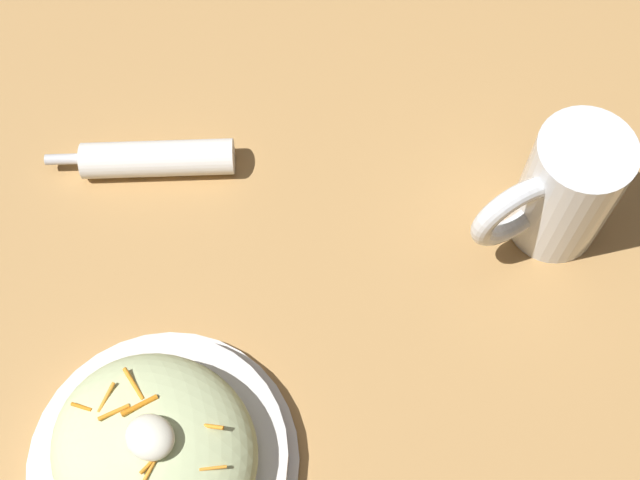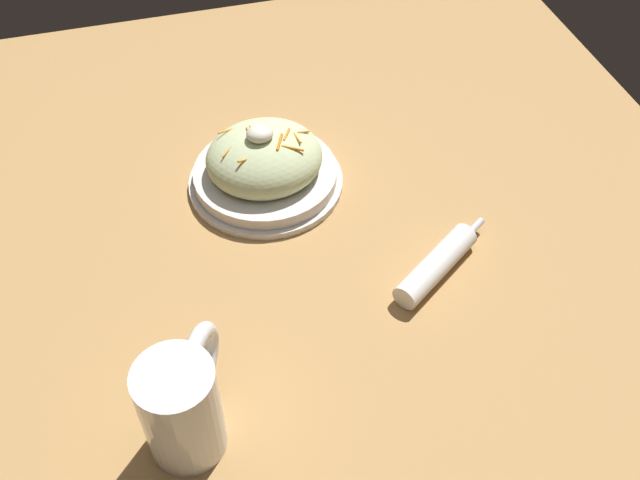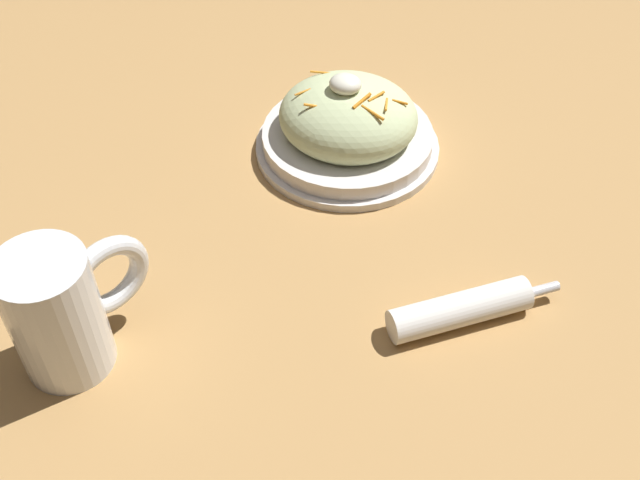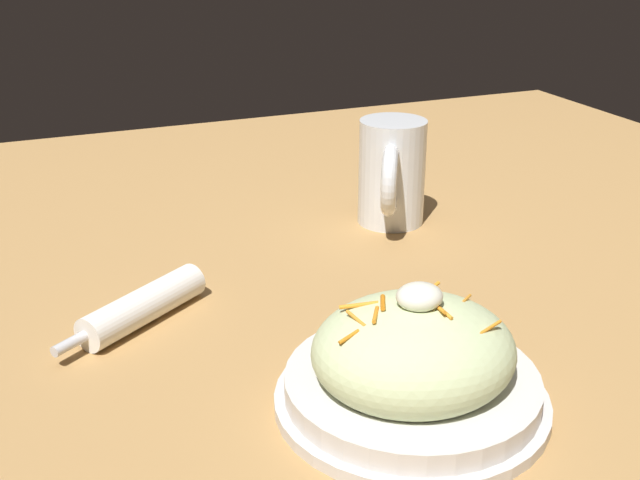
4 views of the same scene
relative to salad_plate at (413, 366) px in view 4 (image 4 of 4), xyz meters
The scene contains 4 objects.
ground_plane 0.24m from the salad_plate, 66.28° to the left, with size 1.43×1.43×0.00m, color #B2844C.
salad_plate is the anchor object (origin of this frame).
beer_mug 0.40m from the salad_plate, 65.52° to the left, with size 0.10×0.13×0.13m.
napkin_roll 0.28m from the salad_plate, 127.60° to the left, with size 0.16×0.12×0.03m.
Camera 4 is at (-0.37, -0.70, 0.37)m, focal length 45.19 mm.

